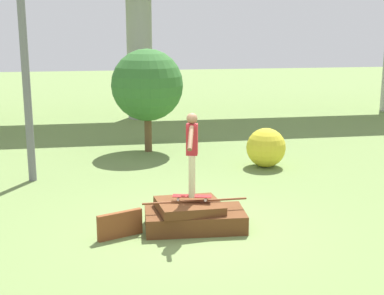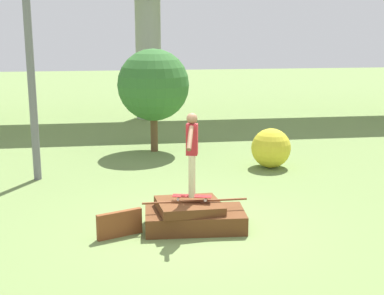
{
  "view_description": "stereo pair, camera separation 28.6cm",
  "coord_description": "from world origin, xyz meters",
  "px_view_note": "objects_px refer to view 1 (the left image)",
  "views": [
    {
      "loc": [
        -1.81,
        -9.98,
        3.98
      ],
      "look_at": [
        -0.06,
        0.02,
        1.67
      ],
      "focal_mm": 50.0,
      "sensor_mm": 36.0,
      "label": 1
    },
    {
      "loc": [
        -1.53,
        -10.02,
        3.98
      ],
      "look_at": [
        -0.06,
        0.02,
        1.67
      ],
      "focal_mm": 50.0,
      "sensor_mm": 36.0,
      "label": 2
    }
  ],
  "objects_px": {
    "skateboard": "(192,196)",
    "bush_yellow_flowering": "(266,148)",
    "skater": "(192,148)",
    "tree_behind_left": "(147,85)",
    "utility_pole": "(24,52)"
  },
  "relations": [
    {
      "from": "skateboard",
      "to": "bush_yellow_flowering",
      "type": "xyz_separation_m",
      "value": [
        2.94,
        4.42,
        -0.11
      ]
    },
    {
      "from": "bush_yellow_flowering",
      "to": "skater",
      "type": "bearing_deg",
      "value": -123.66
    },
    {
      "from": "tree_behind_left",
      "to": "bush_yellow_flowering",
      "type": "bearing_deg",
      "value": -38.85
    },
    {
      "from": "skater",
      "to": "tree_behind_left",
      "type": "distance_m",
      "value": 6.99
    },
    {
      "from": "utility_pole",
      "to": "skateboard",
      "type": "bearing_deg",
      "value": -49.17
    },
    {
      "from": "skateboard",
      "to": "skater",
      "type": "bearing_deg",
      "value": 0.0
    },
    {
      "from": "utility_pole",
      "to": "bush_yellow_flowering",
      "type": "xyz_separation_m",
      "value": [
        6.5,
        0.3,
        -2.79
      ]
    },
    {
      "from": "skater",
      "to": "tree_behind_left",
      "type": "bearing_deg",
      "value": 91.83
    },
    {
      "from": "tree_behind_left",
      "to": "skateboard",
      "type": "bearing_deg",
      "value": -88.17
    },
    {
      "from": "skateboard",
      "to": "skater",
      "type": "relative_size",
      "value": 0.48
    },
    {
      "from": "utility_pole",
      "to": "skater",
      "type": "bearing_deg",
      "value": -49.17
    },
    {
      "from": "utility_pole",
      "to": "bush_yellow_flowering",
      "type": "relative_size",
      "value": 5.7
    },
    {
      "from": "tree_behind_left",
      "to": "bush_yellow_flowering",
      "type": "height_order",
      "value": "tree_behind_left"
    },
    {
      "from": "skater",
      "to": "skateboard",
      "type": "bearing_deg",
      "value": 180.0
    },
    {
      "from": "bush_yellow_flowering",
      "to": "tree_behind_left",
      "type": "bearing_deg",
      "value": 141.15
    }
  ]
}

